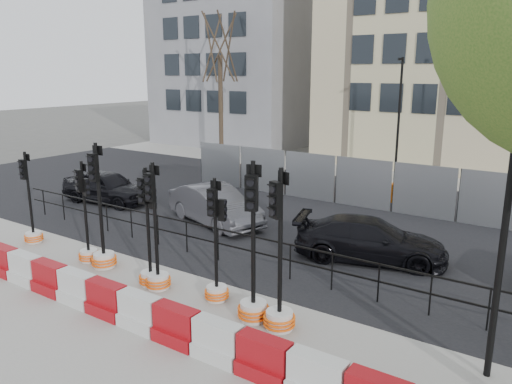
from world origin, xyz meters
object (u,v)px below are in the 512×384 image
Objects in this scene: traffic_signal_h at (279,298)px; car_c at (370,240)px; traffic_signal_a at (32,225)px; lamp_post_near at (508,204)px; car_a at (107,187)px; traffic_signal_d at (150,259)px.

traffic_signal_h is 0.76× the size of car_c.
traffic_signal_h reaches higher than traffic_signal_a.
traffic_signal_a is 0.84× the size of traffic_signal_h.
lamp_post_near is 6.31m from car_c.
lamp_post_near reaches higher than traffic_signal_h.
traffic_signal_h reaches higher than car_c.
car_a is at bearing 73.74° from car_c.
traffic_signal_d is at bearing 124.40° from car_c.
traffic_signal_a is at bearing -178.48° from lamp_post_near.
traffic_signal_h is at bearing -1.15° from traffic_signal_d.
traffic_signal_h reaches higher than car_a.
traffic_signal_a is at bearing -162.22° from car_a.
traffic_signal_a reaches higher than car_a.
traffic_signal_d reaches higher than car_c.
lamp_post_near reaches higher than traffic_signal_a.
traffic_signal_d is 6.24m from car_c.
traffic_signal_d is (-7.88, -0.58, -2.49)m from lamp_post_near.
traffic_signal_h is 0.85× the size of car_a.
car_c is (-3.90, 4.22, -2.60)m from lamp_post_near.
traffic_signal_a is 9.39m from traffic_signal_h.
traffic_signal_h is at bearing -7.66° from traffic_signal_a.
car_a is at bearing 176.19° from traffic_signal_h.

